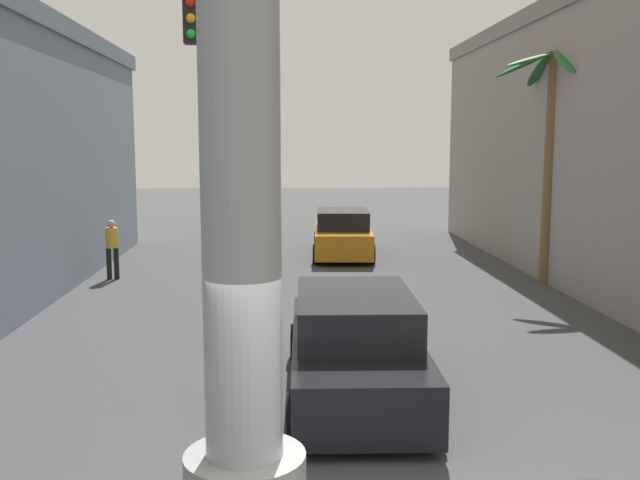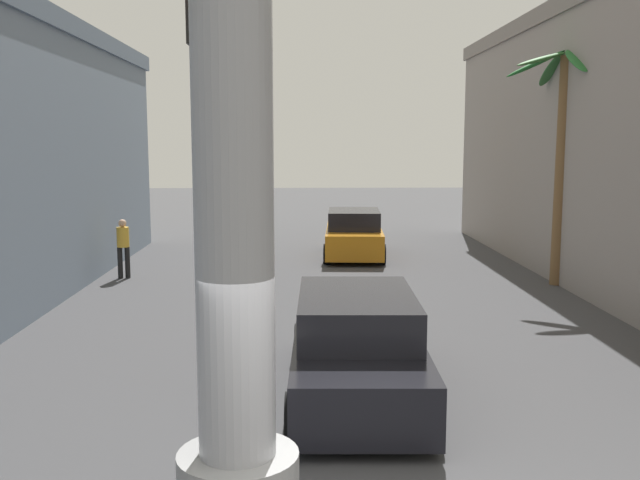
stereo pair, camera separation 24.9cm
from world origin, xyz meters
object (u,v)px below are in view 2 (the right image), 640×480
at_px(car_far, 354,235).
at_px(traffic_light_mast, 1,106).
at_px(car_lead, 356,347).
at_px(pedestrian_far_left, 123,244).
at_px(palm_tree_mid_right, 564,134).

bearing_deg(car_far, traffic_light_mast, -116.34).
xyz_separation_m(car_lead, pedestrian_far_left, (-5.79, 9.49, 0.24)).
xyz_separation_m(car_far, palm_tree_mid_right, (5.13, -4.90, 3.27)).
distance_m(traffic_light_mast, car_lead, 6.42).
xyz_separation_m(traffic_light_mast, palm_tree_mid_right, (11.39, 7.75, -0.32)).
relative_size(traffic_light_mast, palm_tree_mid_right, 0.99).
distance_m(car_lead, car_far, 13.23).
distance_m(car_far, palm_tree_mid_right, 7.81).
height_order(car_far, palm_tree_mid_right, palm_tree_mid_right).
height_order(traffic_light_mast, palm_tree_mid_right, palm_tree_mid_right).
distance_m(car_far, pedestrian_far_left, 7.71).
bearing_deg(traffic_light_mast, car_lead, -5.84).
xyz_separation_m(car_far, pedestrian_far_left, (-6.76, -3.70, 0.24)).
relative_size(palm_tree_mid_right, pedestrian_far_left, 3.73).
bearing_deg(car_lead, car_far, 85.81).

